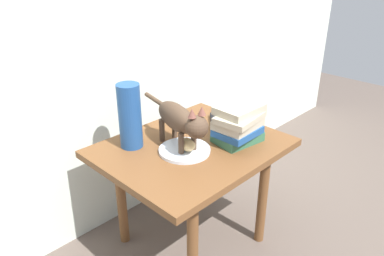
{
  "coord_description": "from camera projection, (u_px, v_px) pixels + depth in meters",
  "views": [
    {
      "loc": [
        -1.0,
        -0.99,
        1.27
      ],
      "look_at": [
        0.0,
        0.0,
        0.6
      ],
      "focal_mm": 35.01,
      "sensor_mm": 36.0,
      "label": 1
    }
  ],
  "objects": [
    {
      "name": "ground_plane",
      "position": [
        192.0,
        239.0,
        1.82
      ],
      "size": [
        6.0,
        6.0,
        0.0
      ],
      "primitive_type": "plane",
      "color": "brown"
    },
    {
      "name": "side_table",
      "position": [
        192.0,
        159.0,
        1.63
      ],
      "size": [
        0.76,
        0.61,
        0.52
      ],
      "color": "brown",
      "rests_on": "ground"
    },
    {
      "name": "plate",
      "position": [
        185.0,
        150.0,
        1.54
      ],
      "size": [
        0.21,
        0.21,
        0.01
      ],
      "primitive_type": "cylinder",
      "color": "silver",
      "rests_on": "side_table"
    },
    {
      "name": "bread_roll",
      "position": [
        187.0,
        144.0,
        1.52
      ],
      "size": [
        0.08,
        0.1,
        0.05
      ],
      "primitive_type": "ellipsoid",
      "rotation": [
        0.0,
        0.0,
        1.21
      ],
      "color": "#E0BC7A",
      "rests_on": "plate"
    },
    {
      "name": "cat",
      "position": [
        180.0,
        120.0,
        1.51
      ],
      "size": [
        0.15,
        0.47,
        0.23
      ],
      "color": "#4C3828",
      "rests_on": "side_table"
    },
    {
      "name": "book_stack",
      "position": [
        238.0,
        124.0,
        1.59
      ],
      "size": [
        0.23,
        0.18,
        0.17
      ],
      "color": "#336B4C",
      "rests_on": "side_table"
    },
    {
      "name": "green_vase",
      "position": [
        130.0,
        116.0,
        1.53
      ],
      "size": [
        0.09,
        0.09,
        0.27
      ],
      "primitive_type": "cylinder",
      "color": "navy",
      "rests_on": "side_table"
    },
    {
      "name": "candle_jar",
      "position": [
        177.0,
        117.0,
        1.77
      ],
      "size": [
        0.07,
        0.07,
        0.08
      ],
      "color": "silver",
      "rests_on": "side_table"
    },
    {
      "name": "tv_remote",
      "position": [
        215.0,
        121.0,
        1.8
      ],
      "size": [
        0.14,
        0.14,
        0.02
      ],
      "primitive_type": "cube",
      "rotation": [
        0.0,
        0.0,
        0.79
      ],
      "color": "black",
      "rests_on": "side_table"
    }
  ]
}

